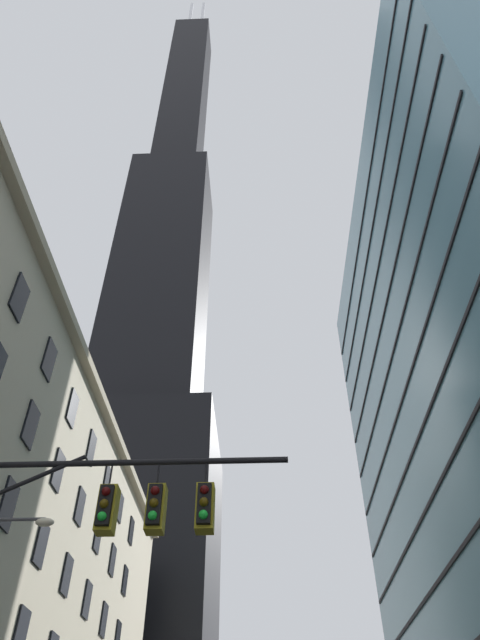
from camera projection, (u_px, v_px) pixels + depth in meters
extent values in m
cube|color=tan|center=(89.00, 369.00, 38.29)|extent=(0.70, 59.62, 0.60)
cube|color=black|center=(20.00, 633.00, 26.93)|extent=(0.14, 1.40, 2.20)
cube|color=black|center=(8.00, 504.00, 25.98)|extent=(0.14, 1.40, 2.20)
cube|color=black|center=(41.00, 544.00, 29.72)|extent=(0.14, 1.40, 2.20)
cube|color=black|center=(67.00, 575.00, 33.46)|extent=(0.14, 1.40, 2.20)
cube|color=black|center=(87.00, 600.00, 37.20)|extent=(0.14, 1.40, 2.20)
cube|color=black|center=(104.00, 620.00, 40.93)|extent=(0.14, 1.40, 2.20)
cube|color=black|center=(118.00, 637.00, 44.67)|extent=(0.14, 1.40, 2.20)
cube|color=black|center=(30.00, 425.00, 28.77)|extent=(0.14, 1.40, 2.20)
cube|color=black|center=(58.00, 470.00, 32.51)|extent=(0.14, 1.40, 2.20)
cube|color=black|center=(80.00, 506.00, 36.24)|extent=(0.14, 1.40, 2.20)
cube|color=black|center=(98.00, 536.00, 39.98)|extent=(0.14, 1.40, 2.20)
cube|color=black|center=(112.00, 560.00, 43.72)|extent=(0.14, 1.40, 2.20)
cube|color=black|center=(125.00, 581.00, 47.46)|extent=(0.14, 1.40, 2.20)
cube|color=black|center=(19.00, 297.00, 27.82)|extent=(0.14, 1.40, 2.20)
cube|color=black|center=(49.00, 359.00, 31.56)|extent=(0.14, 1.40, 2.20)
cube|color=black|center=(72.00, 408.00, 35.29)|extent=(0.14, 1.40, 2.20)
cube|color=black|center=(91.00, 448.00, 39.03)|extent=(0.14, 1.40, 2.20)
cube|color=black|center=(107.00, 480.00, 42.77)|extent=(0.14, 1.40, 2.20)
cube|color=black|center=(120.00, 508.00, 46.51)|extent=(0.14, 1.40, 2.20)
cube|color=black|center=(131.00, 531.00, 50.25)|extent=(0.14, 1.40, 2.20)
cube|color=black|center=(120.00, 596.00, 74.16)|extent=(24.38, 24.38, 47.10)
cube|color=black|center=(161.00, 285.00, 112.51)|extent=(17.07, 17.07, 68.51)
cube|color=black|center=(186.00, 97.00, 163.65)|extent=(10.97, 10.97, 85.64)
cylinder|color=silver|center=(190.00, 20.00, 201.63)|extent=(1.20, 1.20, 28.67)
cylinder|color=silver|center=(202.00, 19.00, 201.50)|extent=(1.20, 1.20, 28.67)
cube|color=black|center=(443.00, 574.00, 32.13)|extent=(0.12, 41.09, 0.24)
cube|color=black|center=(428.00, 506.00, 34.78)|extent=(0.12, 41.09, 0.24)
cube|color=black|center=(415.00, 448.00, 37.44)|extent=(0.12, 41.09, 0.24)
cube|color=black|center=(403.00, 397.00, 40.09)|extent=(0.12, 41.09, 0.24)
cube|color=black|center=(393.00, 353.00, 42.74)|extent=(0.12, 41.09, 0.24)
cube|color=black|center=(384.00, 314.00, 45.40)|extent=(0.12, 41.09, 0.24)
cube|color=black|center=(376.00, 279.00, 48.05)|extent=(0.12, 41.09, 0.24)
cube|color=black|center=(369.00, 248.00, 50.71)|extent=(0.12, 41.09, 0.24)
cube|color=black|center=(363.00, 220.00, 53.36)|extent=(0.12, 41.09, 0.24)
cylinder|color=black|center=(117.00, 463.00, 13.09)|extent=(7.91, 0.14, 0.14)
cylinder|color=black|center=(9.00, 489.00, 12.76)|extent=(3.25, 0.10, 1.64)
cylinder|color=black|center=(111.00, 475.00, 12.89)|extent=(0.04, 0.04, 0.60)
cube|color=black|center=(106.00, 507.00, 12.39)|extent=(0.30, 0.30, 0.90)
cube|color=olive|center=(107.00, 510.00, 12.52)|extent=(0.40, 0.40, 1.04)
sphere|color=#450808|center=(106.00, 491.00, 12.46)|extent=(0.20, 0.20, 0.20)
sphere|color=#4B3A08|center=(104.00, 504.00, 12.27)|extent=(0.20, 0.20, 0.20)
sphere|color=green|center=(102.00, 516.00, 12.09)|extent=(0.20, 0.20, 0.20)
cylinder|color=black|center=(158.00, 474.00, 12.86)|extent=(0.04, 0.04, 0.60)
cube|color=black|center=(155.00, 506.00, 12.36)|extent=(0.30, 0.30, 0.90)
cube|color=olive|center=(156.00, 509.00, 12.49)|extent=(0.40, 0.40, 1.04)
sphere|color=#450808|center=(155.00, 491.00, 12.43)|extent=(0.20, 0.20, 0.20)
sphere|color=#4B3A08|center=(154.00, 503.00, 12.24)|extent=(0.20, 0.20, 0.20)
sphere|color=green|center=(152.00, 515.00, 12.06)|extent=(0.20, 0.20, 0.20)
cylinder|color=black|center=(206.00, 473.00, 12.83)|extent=(0.04, 0.04, 0.60)
cube|color=black|center=(204.00, 505.00, 12.33)|extent=(0.30, 0.30, 0.90)
cube|color=olive|center=(205.00, 508.00, 12.46)|extent=(0.40, 0.40, 1.04)
sphere|color=#450808|center=(204.00, 490.00, 12.40)|extent=(0.20, 0.20, 0.20)
sphere|color=#4B3A08|center=(204.00, 502.00, 12.21)|extent=(0.20, 0.20, 0.20)
sphere|color=green|center=(203.00, 515.00, 12.02)|extent=(0.20, 0.20, 0.20)
cylinder|color=#47474C|center=(10.00, 520.00, 16.75)|extent=(2.12, 0.10, 0.10)
ellipsoid|color=#EFE5C6|center=(45.00, 522.00, 16.66)|extent=(0.56, 0.32, 0.24)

